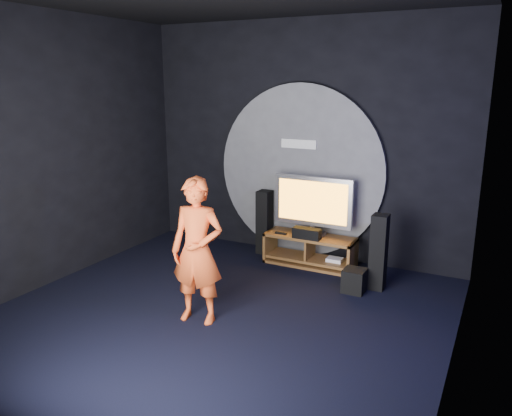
{
  "coord_description": "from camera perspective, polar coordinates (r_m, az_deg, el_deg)",
  "views": [
    {
      "loc": [
        2.79,
        -4.43,
        2.64
      ],
      "look_at": [
        -0.02,
        1.05,
        1.05
      ],
      "focal_mm": 35.0,
      "sensor_mm": 36.0,
      "label": 1
    }
  ],
  "objects": [
    {
      "name": "tv",
      "position": [
        7.2,
        6.52,
        0.54
      ],
      "size": [
        1.16,
        0.22,
        0.86
      ],
      "color": "silver",
      "rests_on": "media_console"
    },
    {
      "name": "back_wall",
      "position": [
        7.52,
        5.24,
        7.62
      ],
      "size": [
        5.0,
        0.04,
        3.5
      ],
      "primitive_type": "cube",
      "color": "black",
      "rests_on": "ground"
    },
    {
      "name": "remote",
      "position": [
        7.31,
        2.86,
        -2.9
      ],
      "size": [
        0.18,
        0.05,
        0.02
      ],
      "primitive_type": "cube",
      "color": "black",
      "rests_on": "media_console"
    },
    {
      "name": "wall_disc_panel",
      "position": [
        7.54,
        5.0,
        4.19
      ],
      "size": [
        2.6,
        0.11,
        2.6
      ],
      "color": "#515156",
      "rests_on": "ground"
    },
    {
      "name": "right_wall",
      "position": [
        4.53,
        22.96,
        1.97
      ],
      "size": [
        0.04,
        5.0,
        3.5
      ],
      "primitive_type": "cube",
      "color": "black",
      "rests_on": "ground"
    },
    {
      "name": "tower_speaker_left",
      "position": [
        7.73,
        0.96,
        -1.62
      ],
      "size": [
        0.2,
        0.22,
        0.99
      ],
      "primitive_type": "cube",
      "color": "black",
      "rests_on": "ground"
    },
    {
      "name": "left_wall",
      "position": [
        6.96,
        -22.82,
        6.0
      ],
      "size": [
        0.04,
        5.0,
        3.5
      ],
      "primitive_type": "cube",
      "color": "black",
      "rests_on": "ground"
    },
    {
      "name": "center_speaker",
      "position": [
        7.11,
        5.82,
        -2.9
      ],
      "size": [
        0.4,
        0.15,
        0.15
      ],
      "primitive_type": "cube",
      "color": "black",
      "rests_on": "media_console"
    },
    {
      "name": "subwoofer",
      "position": [
        6.55,
        11.16,
        -8.14
      ],
      "size": [
        0.27,
        0.27,
        0.3
      ],
      "primitive_type": "cube",
      "color": "black",
      "rests_on": "ground"
    },
    {
      "name": "front_wall",
      "position": [
        3.51,
        -27.14,
        -1.89
      ],
      "size": [
        5.0,
        0.04,
        3.5
      ],
      "primitive_type": "cube",
      "color": "black",
      "rests_on": "ground"
    },
    {
      "name": "tower_speaker_right",
      "position": [
        6.6,
        13.83,
        -4.92
      ],
      "size": [
        0.2,
        0.22,
        0.99
      ],
      "primitive_type": "cube",
      "color": "black",
      "rests_on": "ground"
    },
    {
      "name": "floor",
      "position": [
        5.86,
        -4.59,
        -12.34
      ],
      "size": [
        5.0,
        5.0,
        0.0
      ],
      "primitive_type": "plane",
      "color": "black",
      "rests_on": "ground"
    },
    {
      "name": "media_console",
      "position": [
        7.34,
        6.23,
        -5.06
      ],
      "size": [
        1.32,
        0.45,
        0.45
      ],
      "color": "brown",
      "rests_on": "ground"
    },
    {
      "name": "player",
      "position": [
        5.51,
        -6.73,
        -4.9
      ],
      "size": [
        0.65,
        0.48,
        1.64
      ],
      "primitive_type": "imported",
      "rotation": [
        0.0,
        0.0,
        0.16
      ],
      "color": "#DD4D1E",
      "rests_on": "ground"
    }
  ]
}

